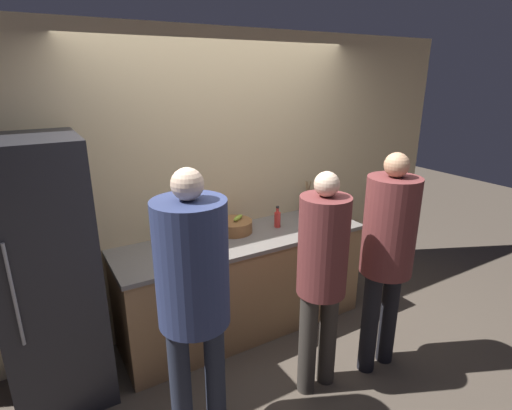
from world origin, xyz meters
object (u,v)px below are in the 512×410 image
object	(u,v)px
potted_plant	(179,228)
bottle_green	(325,209)
refrigerator	(47,276)
cup_red	(197,248)
bottle_red	(277,219)
person_left	(193,283)
person_right	(388,245)
fruit_bowl	(234,226)
person_center	(322,268)
utensil_crock	(307,204)

from	to	relation	value
potted_plant	bottle_green	bearing A→B (deg)	-4.45
refrigerator	cup_red	bearing A→B (deg)	-4.50
bottle_red	cup_red	world-z (taller)	bottle_red
person_left	cup_red	distance (m)	0.87
person_right	bottle_green	distance (m)	1.05
person_left	fruit_bowl	xyz separation A→B (m)	(0.80, 1.01, -0.15)
person_left	cup_red	world-z (taller)	person_left
fruit_bowl	refrigerator	bearing A→B (deg)	-174.36
person_center	fruit_bowl	distance (m)	1.07
person_right	potted_plant	distance (m)	1.63
person_center	bottle_green	distance (m)	1.25
bottle_red	person_left	bearing A→B (deg)	-142.30
person_center	cup_red	xyz separation A→B (m)	(-0.57, 0.83, -0.04)
person_center	bottle_red	bearing A→B (deg)	73.97
person_center	person_right	bearing A→B (deg)	-6.86
person_left	potted_plant	xyz separation A→B (m)	(0.29, 1.01, -0.07)
person_left	person_right	size ratio (longest dim) A/B	1.03
refrigerator	bottle_red	size ratio (longest dim) A/B	9.40
person_right	person_left	bearing A→B (deg)	175.67
person_right	fruit_bowl	xyz separation A→B (m)	(-0.67, 1.12, -0.10)
person_left	potted_plant	distance (m)	1.06
person_center	cup_red	size ratio (longest dim) A/B	21.24
person_right	fruit_bowl	bearing A→B (deg)	120.95
fruit_bowl	bottle_green	bearing A→B (deg)	-6.74
person_center	potted_plant	size ratio (longest dim) A/B	6.59
person_right	cup_red	size ratio (longest dim) A/B	22.24
refrigerator	person_center	bearing A→B (deg)	-29.35
cup_red	fruit_bowl	bearing A→B (deg)	27.15
person_center	utensil_crock	world-z (taller)	person_center
utensil_crock	bottle_red	xyz separation A→B (m)	(-0.51, -0.21, -0.00)
bottle_red	utensil_crock	bearing A→B (deg)	22.48
bottle_green	bottle_red	world-z (taller)	bottle_green
refrigerator	bottle_green	bearing A→B (deg)	0.87
person_left	utensil_crock	distance (m)	2.04
bottle_red	potted_plant	distance (m)	0.91
person_center	bottle_green	bearing A→B (deg)	49.11
refrigerator	bottle_red	world-z (taller)	refrigerator
refrigerator	potted_plant	bearing A→B (deg)	8.55
refrigerator	potted_plant	world-z (taller)	refrigerator
person_center	potted_plant	world-z (taller)	person_center
person_center	bottle_green	world-z (taller)	person_center
person_right	bottle_red	distance (m)	1.07
refrigerator	potted_plant	xyz separation A→B (m)	(0.99, 0.15, 0.09)
fruit_bowl	person_right	bearing A→B (deg)	-59.05
bottle_red	cup_red	distance (m)	0.86
person_center	potted_plant	bearing A→B (deg)	120.53
person_center	fruit_bowl	world-z (taller)	person_center
refrigerator	person_center	xyz separation A→B (m)	(1.62, -0.91, 0.04)
person_center	utensil_crock	distance (m)	1.41
potted_plant	person_center	bearing A→B (deg)	-59.47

